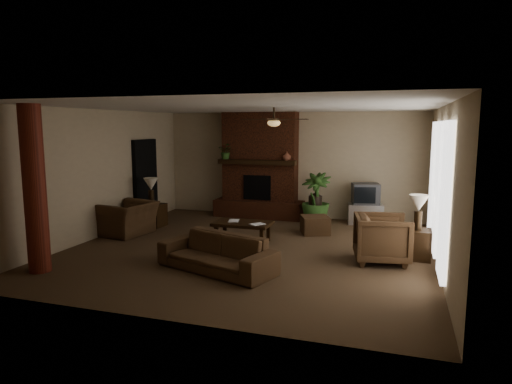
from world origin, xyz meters
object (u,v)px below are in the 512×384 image
(lamp_left, at_px, (151,186))
(sofa, at_px, (217,247))
(ottoman, at_px, (315,225))
(tv_stand, at_px, (365,214))
(log_column, at_px, (35,190))
(armchair_right, at_px, (382,236))
(armchair_left, at_px, (128,213))
(floor_vase, at_px, (315,206))
(coffee_table, at_px, (243,225))
(floor_plant, at_px, (316,210))
(lamp_right, at_px, (419,206))
(side_table_right, at_px, (417,244))
(side_table_left, at_px, (154,215))

(lamp_left, bearing_deg, sofa, -43.23)
(ottoman, relative_size, tv_stand, 0.71)
(log_column, height_order, armchair_right, log_column)
(armchair_left, height_order, ottoman, armchair_left)
(floor_vase, bearing_deg, coffee_table, -115.85)
(sofa, relative_size, lamp_left, 3.21)
(floor_plant, distance_m, lamp_left, 4.09)
(ottoman, xyz_separation_m, lamp_right, (2.15, -1.40, 0.80))
(sofa, relative_size, lamp_right, 3.21)
(floor_vase, bearing_deg, armchair_left, -146.89)
(armchair_right, height_order, ottoman, armchair_right)
(armchair_right, relative_size, lamp_right, 1.47)
(armchair_right, bearing_deg, side_table_right, -66.04)
(coffee_table, distance_m, lamp_left, 2.77)
(ottoman, bearing_deg, sofa, -109.52)
(armchair_right, bearing_deg, sofa, 106.78)
(side_table_left, height_order, lamp_right, lamp_right)
(sofa, bearing_deg, lamp_left, 155.32)
(log_column, distance_m, ottoman, 5.83)
(armchair_right, distance_m, lamp_left, 5.65)
(tv_stand, relative_size, lamp_right, 1.31)
(armchair_right, xyz_separation_m, floor_plant, (-1.72, 2.79, -0.12))
(log_column, height_order, side_table_right, log_column)
(log_column, bearing_deg, coffee_table, 47.80)
(coffee_table, relative_size, lamp_right, 1.85)
(lamp_left, bearing_deg, floor_plant, 21.74)
(side_table_right, bearing_deg, tv_stand, 111.96)
(armchair_right, bearing_deg, lamp_left, 66.51)
(tv_stand, bearing_deg, side_table_left, -167.81)
(side_table_right, bearing_deg, armchair_right, -145.89)
(sofa, xyz_separation_m, floor_plant, (0.94, 4.14, -0.05))
(coffee_table, xyz_separation_m, side_table_right, (3.48, -0.17, -0.10))
(floor_plant, xyz_separation_m, lamp_right, (2.32, -2.39, 0.64))
(tv_stand, relative_size, lamp_left, 1.31)
(tv_stand, xyz_separation_m, floor_plant, (-1.19, -0.44, 0.11))
(tv_stand, relative_size, floor_vase, 1.10)
(log_column, height_order, floor_plant, log_column)
(armchair_right, bearing_deg, side_table_left, 65.99)
(ottoman, distance_m, side_table_right, 2.56)
(log_column, xyz_separation_m, coffee_table, (2.62, 2.89, -1.03))
(log_column, distance_m, floor_vase, 6.49)
(ottoman, distance_m, tv_stand, 1.76)
(coffee_table, bearing_deg, armchair_right, -11.38)
(sofa, bearing_deg, ottoman, 89.02)
(coffee_table, xyz_separation_m, side_table_left, (-2.59, 0.77, -0.10))
(armchair_left, xyz_separation_m, lamp_left, (0.09, 0.88, 0.51))
(ottoman, relative_size, side_table_left, 1.09)
(floor_vase, distance_m, lamp_left, 4.10)
(log_column, relative_size, ottoman, 4.67)
(log_column, bearing_deg, armchair_right, 22.84)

